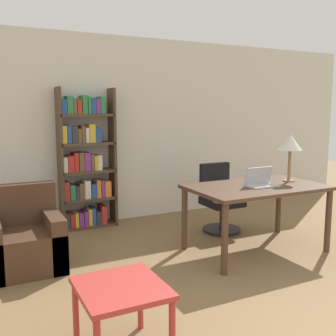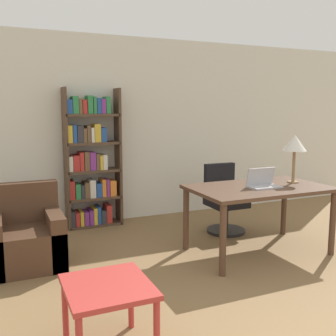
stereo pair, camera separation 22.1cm
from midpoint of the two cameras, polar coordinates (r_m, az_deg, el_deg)
name	(u,v)px [view 1 (the left image)]	position (r m, az deg, el deg)	size (l,w,h in m)	color
wall_back	(141,130)	(6.01, -4.93, 5.59)	(8.00, 0.06, 2.70)	silver
desk	(257,194)	(4.66, 11.41, -3.69)	(1.57, 0.95, 0.78)	#4C3323
laptop	(261,182)	(4.60, 12.00, -2.02)	(0.37, 0.21, 0.22)	#B2B2B7
table_lamp	(290,144)	(4.95, 16.12, 3.40)	(0.28, 0.28, 0.57)	olive
office_chair	(219,201)	(5.43, 6.32, -4.74)	(0.52, 0.52, 0.92)	black
side_table_blue	(121,296)	(2.77, -9.20, -17.93)	(0.56, 0.60, 0.51)	#B2332D
armchair	(24,241)	(4.48, -21.56, -9.90)	(0.76, 0.74, 0.86)	#472D1E
bookshelf	(85,164)	(5.59, -13.10, 0.60)	(0.77, 0.28, 1.95)	#4C3828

